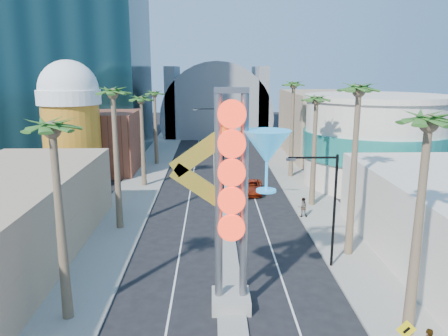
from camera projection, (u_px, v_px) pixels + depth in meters
sidewalk_west at (146, 176)px, 56.17m from camera, size 5.00×100.00×0.15m
sidewalk_east at (293, 175)px, 56.70m from camera, size 5.00×100.00×0.15m
median at (220, 170)px, 59.36m from camera, size 1.60×84.00×0.15m
brick_filler_west at (99, 142)px, 58.05m from camera, size 10.00×10.00×8.00m
filler_east at (320, 124)px, 68.47m from camera, size 10.00×20.00×10.00m
beer_mug at (71, 120)px, 49.37m from camera, size 7.00×7.00×14.50m
turquoise_building at (375, 141)px, 50.92m from camera, size 16.60×16.60×10.60m
canopy at (216, 114)px, 91.57m from camera, size 22.00×16.00×22.00m
neon_sign at (246, 185)px, 23.63m from camera, size 6.53×2.60×12.55m
streetlight_0 at (229, 163)px, 40.77m from camera, size 3.79×0.25×8.00m
streetlight_1 at (215, 129)px, 64.13m from camera, size 3.79×0.25×8.00m
streetlight_2 at (328, 201)px, 29.25m from camera, size 3.45×0.25×8.00m
palm_0 at (53, 141)px, 21.84m from camera, size 2.40×2.40×11.70m
palm_1 at (113, 102)px, 35.29m from camera, size 2.40×2.40×12.70m
palm_2 at (141, 105)px, 49.23m from camera, size 2.40×2.40×11.20m
palm_3 at (155, 98)px, 60.93m from camera, size 2.40×2.40×11.20m
palm_4 at (427, 137)px, 20.29m from camera, size 2.40×2.40×12.20m
palm_5 at (358, 102)px, 29.84m from camera, size 2.40×2.40×13.20m
palm_6 at (316, 107)px, 41.84m from camera, size 2.40×2.40×11.70m
palm_7 at (293, 91)px, 53.33m from camera, size 2.40×2.40×12.70m
red_pickup at (251, 187)px, 48.29m from camera, size 2.83×5.33×1.43m
pedestrian_b at (303, 207)px, 40.15m from camera, size 0.95×0.77×1.81m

